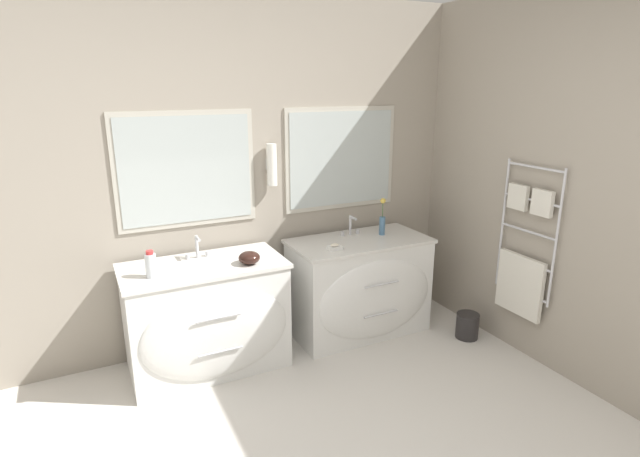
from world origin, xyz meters
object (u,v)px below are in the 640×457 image
Objects in this scene: vanity_right at (361,287)px; flower_vase at (382,221)px; toiletry_bottle at (151,265)px; amenity_bowl at (249,258)px; vanity_left at (208,318)px; waste_bin at (467,325)px.

vanity_right is 3.62× the size of flower_vase.
toiletry_bottle reaches higher than amenity_bowl.
amenity_bowl reaches higher than vanity_right.
vanity_left is 3.62× the size of flower_vase.
amenity_bowl is 0.48× the size of flower_vase.
waste_bin is at bearing -48.20° from flower_vase.
vanity_right is 5.40× the size of waste_bin.
amenity_bowl is at bearing -3.93° from toiletry_bottle.
toiletry_bottle is at bearing 169.83° from waste_bin.
vanity_right is 7.52× the size of amenity_bowl.
vanity_left is at bearing 9.24° from toiletry_bottle.
vanity_right is at bearing 146.78° from waste_bin.
flower_vase is 1.49× the size of waste_bin.
amenity_bowl is 0.72× the size of waste_bin.
flower_vase is (1.82, 0.13, 0.03)m from toiletry_bottle.
waste_bin is at bearing -12.48° from amenity_bowl.
toiletry_bottle is 0.64m from amenity_bowl.
toiletry_bottle is at bearing 176.07° from amenity_bowl.
vanity_left is 7.52× the size of amenity_bowl.
vanity_right is at bearing 5.99° from amenity_bowl.
toiletry_bottle reaches higher than vanity_left.
vanity_left is 1.24m from vanity_right.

